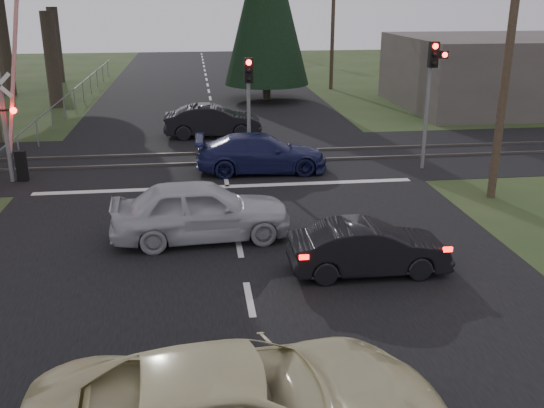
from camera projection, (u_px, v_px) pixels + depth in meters
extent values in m
plane|color=#273A1A|center=(249.00, 299.00, 13.19)|extent=(120.00, 120.00, 0.00)
cube|color=black|center=(225.00, 172.00, 22.55)|extent=(14.00, 100.00, 0.01)
cube|color=black|center=(222.00, 159.00, 24.43)|extent=(120.00, 8.00, 0.01)
cube|color=silver|center=(227.00, 186.00, 20.87)|extent=(13.00, 0.35, 0.00)
cube|color=#59544C|center=(223.00, 163.00, 23.66)|extent=(120.00, 0.12, 0.10)
cube|color=#59544C|center=(221.00, 153.00, 25.16)|extent=(120.00, 0.12, 0.10)
cylinder|color=slate|center=(6.00, 129.00, 20.84)|extent=(0.18, 0.18, 3.80)
cube|color=black|center=(2.00, 110.00, 20.55)|extent=(0.90, 0.06, 0.06)
sphere|color=#FF0C07|center=(13.00, 111.00, 20.53)|extent=(0.22, 0.22, 0.22)
cube|color=black|center=(22.00, 166.00, 21.33)|extent=(0.35, 0.25, 1.10)
cube|color=red|center=(14.00, 66.00, 20.22)|extent=(1.16, 0.10, 5.93)
cylinder|color=slate|center=(426.00, 119.00, 22.46)|extent=(0.14, 0.14, 3.80)
cube|color=black|center=(433.00, 55.00, 21.52)|extent=(0.32, 0.24, 0.90)
sphere|color=#FF0C07|center=(436.00, 46.00, 21.30)|extent=(0.20, 0.20, 0.20)
sphere|color=black|center=(435.00, 55.00, 21.40)|extent=(0.18, 0.18, 0.18)
sphere|color=black|center=(434.00, 64.00, 21.49)|extent=(0.18, 0.18, 0.18)
cube|color=black|center=(444.00, 54.00, 21.56)|extent=(0.28, 0.22, 0.28)
sphere|color=#FF0C07|center=(445.00, 55.00, 21.45)|extent=(0.18, 0.18, 0.18)
cylinder|color=slate|center=(249.00, 125.00, 22.90)|extent=(0.14, 0.14, 3.20)
cube|color=black|center=(249.00, 70.00, 22.06)|extent=(0.32, 0.24, 0.90)
sphere|color=#FF0C07|center=(249.00, 62.00, 21.84)|extent=(0.20, 0.20, 0.20)
sphere|color=black|center=(249.00, 71.00, 21.93)|extent=(0.18, 0.18, 0.18)
sphere|color=black|center=(249.00, 79.00, 22.03)|extent=(0.18, 0.18, 0.18)
cylinder|color=#4C3D2D|center=(508.00, 56.00, 18.35)|extent=(0.26, 0.26, 9.00)
cylinder|color=#4C3D2D|center=(333.00, 22.00, 40.83)|extent=(0.26, 0.26, 9.00)
cylinder|color=#4C3D2D|center=(281.00, 11.00, 64.25)|extent=(0.26, 0.26, 9.00)
cylinder|color=#473D33|center=(52.00, 60.00, 34.63)|extent=(0.80, 0.80, 5.40)
cylinder|color=#473D33|center=(3.00, 42.00, 38.61)|extent=(0.89, 0.89, 6.75)
cylinder|color=#473D33|center=(56.00, 45.00, 44.70)|extent=(0.80, 0.80, 5.40)
cylinder|color=#473D33|center=(267.00, 84.00, 37.64)|extent=(0.50, 0.50, 2.00)
cube|color=#59514C|center=(521.00, 72.00, 35.31)|extent=(14.00, 10.00, 4.00)
imported|color=black|center=(369.00, 248.00, 14.27)|extent=(3.78, 1.34, 1.24)
imported|color=#AEB2B7|center=(201.00, 210.00, 16.21)|extent=(4.90, 2.22, 1.63)
imported|color=#171B47|center=(261.00, 153.00, 22.43)|extent=(4.92, 2.16, 1.41)
imported|color=black|center=(213.00, 121.00, 27.95)|extent=(4.48, 1.65, 1.46)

